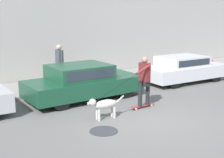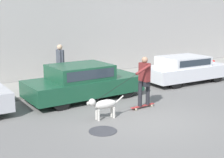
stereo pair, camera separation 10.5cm
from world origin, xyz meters
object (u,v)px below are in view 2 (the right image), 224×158
at_px(parked_car_1, 83,82).
at_px(skateboarder, 144,79).
at_px(fire_hydrant, 213,66).
at_px(parked_car_2, 185,69).
at_px(pedestrian_with_bag, 60,62).
at_px(dog, 104,105).

bearing_deg(parked_car_1, skateboarder, -62.77).
xyz_separation_m(parked_car_1, skateboarder, (1.13, -2.07, 0.35)).
bearing_deg(parked_car_1, fire_hydrant, 4.01).
height_order(parked_car_2, pedestrian_with_bag, pedestrian_with_bag).
bearing_deg(fire_hydrant, skateboarder, -157.37).
distance_m(pedestrian_with_bag, fire_hydrant, 8.05).
bearing_deg(skateboarder, fire_hydrant, -161.08).
distance_m(skateboarder, pedestrian_with_bag, 4.25).
height_order(parked_car_2, fire_hydrant, parked_car_2).
bearing_deg(dog, parked_car_2, -154.20).
relative_size(parked_car_1, pedestrian_with_bag, 2.52).
bearing_deg(fire_hydrant, pedestrian_with_bag, 170.93).
relative_size(parked_car_1, parked_car_2, 1.06).
bearing_deg(parked_car_2, skateboarder, -150.35).
height_order(dog, fire_hydrant, fire_hydrant).
xyz_separation_m(dog, skateboarder, (1.66, 0.23, 0.53)).
distance_m(dog, skateboarder, 1.76).
xyz_separation_m(parked_car_2, dog, (-5.63, -2.30, -0.15)).
xyz_separation_m(skateboarder, pedestrian_with_bag, (-1.12, 4.10, 0.10)).
height_order(skateboarder, pedestrian_with_bag, pedestrian_with_bag).
distance_m(parked_car_2, fire_hydrant, 2.94).
height_order(dog, pedestrian_with_bag, pedestrian_with_bag).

